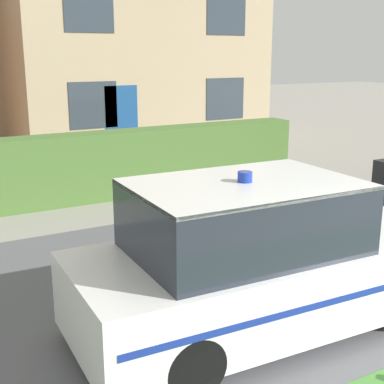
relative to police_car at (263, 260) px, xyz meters
name	(u,v)px	position (x,y,z in m)	size (l,w,h in m)	color
road_strip	(243,267)	(0.81, 1.51, -0.80)	(28.00, 5.57, 0.01)	#5B5B60
garden_hedge	(89,167)	(0.11, 6.12, -0.10)	(9.99, 0.69, 1.41)	#4C7233
police_car	(263,260)	(0.00, 0.00, 0.00)	(4.51, 1.91, 1.82)	black
house_right	(126,23)	(3.84, 12.78, 3.15)	(8.38, 5.64, 7.76)	tan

